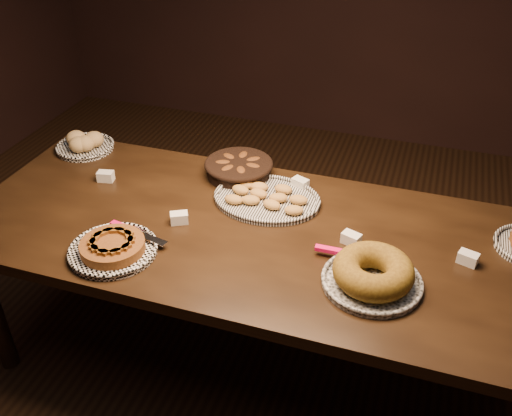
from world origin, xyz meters
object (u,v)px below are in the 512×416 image
(apple_tart_plate, at_px, (113,248))
(madeleine_platter, at_px, (266,198))
(buffet_table, at_px, (256,245))
(bundt_cake_plate, at_px, (373,274))

(apple_tart_plate, xyz_separation_m, madeleine_platter, (0.44, 0.52, -0.00))
(buffet_table, xyz_separation_m, bundt_cake_plate, (0.48, -0.18, 0.12))
(madeleine_platter, relative_size, bundt_cake_plate, 1.13)
(apple_tart_plate, height_order, bundt_cake_plate, bundt_cake_plate)
(buffet_table, height_order, apple_tart_plate, apple_tart_plate)
(apple_tart_plate, bearing_deg, bundt_cake_plate, 2.34)
(buffet_table, relative_size, madeleine_platter, 5.26)
(apple_tart_plate, xyz_separation_m, bundt_cake_plate, (0.94, 0.13, 0.02))
(bundt_cake_plate, bearing_deg, buffet_table, 175.85)
(buffet_table, bearing_deg, apple_tart_plate, -146.39)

